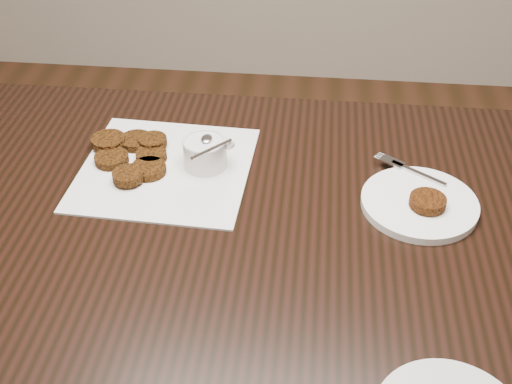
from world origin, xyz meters
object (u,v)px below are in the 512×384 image
table (250,362)px  plate_with_patty (420,200)px  napkin (166,168)px  sauce_ramekin (204,139)px

table → plate_with_patty: (0.29, 0.08, 0.39)m
napkin → plate_with_patty: size_ratio=1.55×
sauce_ramekin → plate_with_patty: bearing=-11.4°
table → plate_with_patty: size_ratio=6.67×
napkin → sauce_ramekin: sauce_ramekin is taller
napkin → sauce_ramekin: bearing=12.4°
table → napkin: size_ratio=4.31×
sauce_ramekin → table: bearing=-57.6°
plate_with_patty → napkin: bearing=172.3°
sauce_ramekin → plate_with_patty: (0.39, -0.08, -0.05)m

